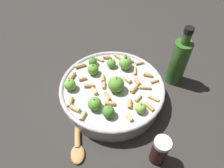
# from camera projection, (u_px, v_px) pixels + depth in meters

# --- Properties ---
(ground_plane) EXTENTS (2.40, 2.40, 0.00)m
(ground_plane) POSITION_uv_depth(u_px,v_px,m) (112.00, 98.00, 0.65)
(ground_plane) COLOR #2D2B28
(cooking_pan) EXTENTS (0.31, 0.31, 0.11)m
(cooking_pan) POSITION_uv_depth(u_px,v_px,m) (112.00, 91.00, 0.62)
(cooking_pan) COLOR #B7B7BC
(cooking_pan) RESTS_ON ground
(pepper_shaker) EXTENTS (0.04, 0.04, 0.09)m
(pepper_shaker) POSITION_uv_depth(u_px,v_px,m) (160.00, 151.00, 0.48)
(pepper_shaker) COLOR #33140F
(pepper_shaker) RESTS_ON ground
(olive_oil_bottle) EXTENTS (0.05, 0.05, 0.21)m
(olive_oil_bottle) POSITION_uv_depth(u_px,v_px,m) (179.00, 61.00, 0.64)
(olive_oil_bottle) COLOR #336023
(olive_oil_bottle) RESTS_ON ground
(wooden_spoon) EXTENTS (0.20, 0.04, 0.02)m
(wooden_spoon) POSITION_uv_depth(u_px,v_px,m) (77.00, 132.00, 0.56)
(wooden_spoon) COLOR #B2844C
(wooden_spoon) RESTS_ON ground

